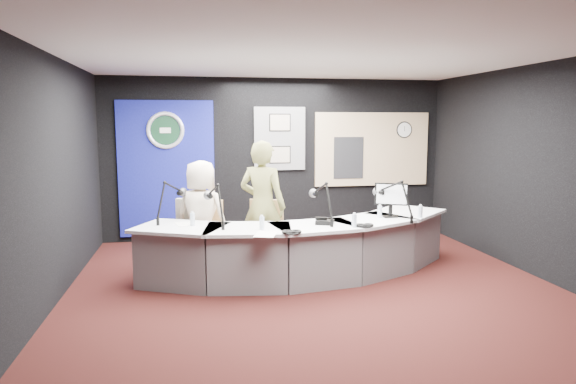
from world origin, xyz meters
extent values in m
plane|color=black|center=(0.00, 0.00, 0.00)|extent=(6.00, 6.00, 0.00)
cube|color=silver|center=(0.00, 0.00, 2.80)|extent=(6.00, 6.00, 0.02)
cube|color=black|center=(0.00, 3.00, 1.40)|extent=(6.00, 0.02, 2.80)
cube|color=black|center=(0.00, -3.00, 1.40)|extent=(6.00, 0.02, 2.80)
cube|color=black|center=(-3.00, 0.00, 1.40)|extent=(0.02, 6.00, 2.80)
cube|color=black|center=(3.00, 0.00, 1.40)|extent=(0.02, 6.00, 2.80)
cube|color=navy|center=(-1.90, 2.97, 1.25)|extent=(1.60, 0.05, 2.30)
torus|color=silver|center=(-1.90, 2.93, 1.90)|extent=(0.63, 0.07, 0.63)
cylinder|color=black|center=(-1.90, 2.94, 1.90)|extent=(0.48, 0.01, 0.48)
cube|color=slate|center=(0.05, 2.97, 1.75)|extent=(0.90, 0.04, 1.10)
cube|color=gray|center=(0.05, 2.94, 2.03)|extent=(0.34, 0.02, 0.27)
cube|color=gray|center=(0.05, 2.94, 1.47)|extent=(0.34, 0.02, 0.27)
cube|color=tan|center=(1.75, 2.97, 1.55)|extent=(2.12, 0.06, 1.32)
cube|color=beige|center=(1.75, 2.96, 1.55)|extent=(2.00, 0.02, 1.20)
cube|color=black|center=(1.30, 2.94, 1.40)|extent=(0.55, 0.02, 0.75)
cylinder|color=white|center=(2.35, 2.94, 1.90)|extent=(0.28, 0.01, 0.28)
cube|color=gray|center=(-1.46, 1.28, 0.62)|extent=(0.51, 0.25, 0.70)
imported|color=beige|center=(-1.36, 1.04, 0.76)|extent=(0.88, 0.76, 1.53)
imported|color=olive|center=(-0.53, 0.90, 0.90)|extent=(0.78, 0.71, 1.79)
cube|color=black|center=(1.18, 0.57, 1.07)|extent=(0.44, 0.23, 0.32)
cube|color=black|center=(0.18, 0.27, 0.78)|extent=(0.27, 0.25, 0.06)
torus|color=black|center=(0.62, 0.02, 0.77)|extent=(0.21, 0.21, 0.04)
torus|color=black|center=(-0.34, -0.20, 0.77)|extent=(0.22, 0.22, 0.04)
cube|color=white|center=(-1.58, 0.59, 0.75)|extent=(0.27, 0.34, 0.00)
cube|color=white|center=(-0.64, -0.20, 0.75)|extent=(0.33, 0.39, 0.00)
camera|label=1|loc=(-1.43, -5.94, 2.03)|focal=32.00mm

